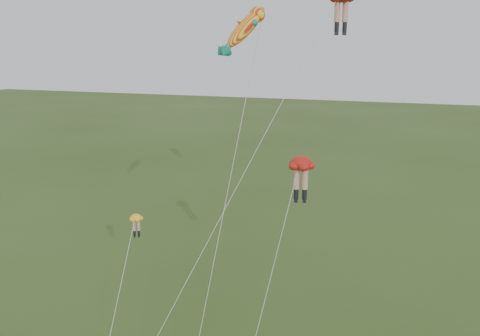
% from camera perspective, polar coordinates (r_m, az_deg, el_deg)
% --- Properties ---
extents(legs_kite_red_high, '(9.52, 14.18, 21.39)m').
position_cam_1_polar(legs_kite_red_high, '(36.30, 10.60, 16.93)').
color(legs_kite_red_high, '#B21B12').
rests_on(legs_kite_red_high, ground).
extents(legs_kite_red_mid, '(2.59, 6.99, 12.01)m').
position_cam_1_polar(legs_kite_red_mid, '(29.41, 6.45, -0.12)').
color(legs_kite_red_mid, '#B21B12').
rests_on(legs_kite_red_mid, ground).
extents(legs_kite_yellow, '(1.55, 7.00, 8.49)m').
position_cam_1_polar(legs_kite_yellow, '(31.12, -11.31, -6.63)').
color(legs_kite_yellow, yellow).
rests_on(legs_kite_yellow, ground).
extents(fish_kite, '(2.83, 6.44, 20.23)m').
position_cam_1_polar(fish_kite, '(29.60, 0.59, 14.57)').
color(fish_kite, yellow).
rests_on(fish_kite, ground).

